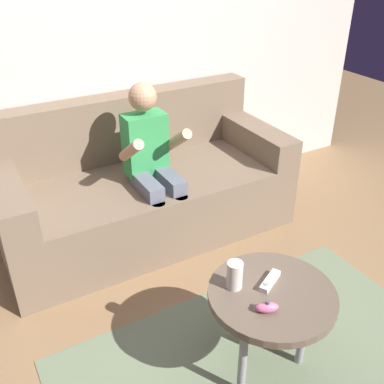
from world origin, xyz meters
The scene contains 9 objects.
ground_plane centered at (0.00, 0.00, 0.00)m, with size 8.33×8.33×0.00m, color olive.
wall_back centered at (0.00, 1.65, 1.25)m, with size 4.17×0.05×2.50m, color beige.
couch centered at (0.03, 1.26, 0.29)m, with size 1.79×0.80×0.83m.
person_seated_on_couch centered at (0.03, 1.08, 0.57)m, with size 0.35×0.42×1.00m.
coffee_table centered at (0.03, -0.05, 0.41)m, with size 0.52×0.52×0.46m.
area_rug centered at (0.03, -0.05, 0.00)m, with size 1.79×1.10×0.01m, color #6B7A5B.
game_remote_white_near_edge centered at (0.05, -0.01, 0.47)m, with size 0.14×0.10×0.03m.
nunchuk_pink centered at (-0.06, -0.13, 0.48)m, with size 0.10×0.08×0.05m.
soda_can centered at (-0.09, 0.05, 0.52)m, with size 0.07×0.07×0.12m, color silver.
Camera 1 is at (-0.93, -1.09, 1.72)m, focal length 42.38 mm.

